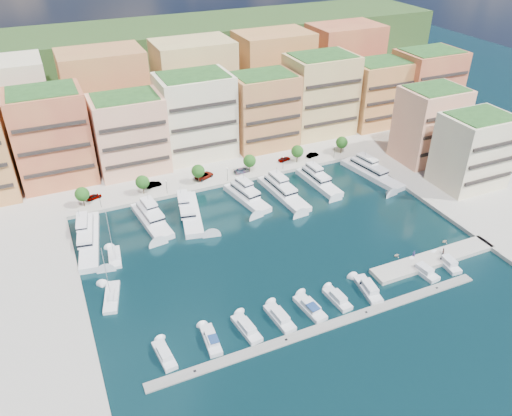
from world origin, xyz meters
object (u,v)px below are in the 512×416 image
object	(u,v)px
cruiser_0	(165,355)
sailboat_1	(112,298)
tree_0	(82,194)
tree_1	(142,182)
sailboat_2	(115,258)
lamppost_0	(100,198)
person_1	(443,251)
lamppost_3	(283,161)
lamppost_4	(335,150)
car_1	(153,184)
car_4	(284,159)
tree_5	(342,142)
tree_4	(297,151)
lamppost_1	(166,184)
cruiser_5	(337,299)
cruiser_6	(368,289)
tender_1	(397,255)
cruiser_1	(211,340)
yacht_0	(89,237)
cruiser_8	(423,271)
yacht_2	(190,211)
car_0	(94,197)
tender_3	(445,241)
yacht_3	(246,195)
tree_3	(250,161)
cruiser_9	(447,263)
cruiser_4	(310,308)
cruiser_2	(247,329)
car_5	(313,155)
cruiser_3	(280,318)
yacht_1	(151,218)
yacht_5	(317,180)
car_3	(242,170)
tree_2	(198,171)
lamppost_2	(227,172)
car_2	(204,176)
yacht_4	(282,191)

from	to	relation	value
cruiser_0	sailboat_1	bearing A→B (deg)	106.67
tree_0	cruiser_0	size ratio (longest dim) A/B	0.74
tree_1	sailboat_2	distance (m)	28.43
lamppost_0	person_1	distance (m)	86.70
lamppost_3	lamppost_4	size ratio (longest dim) A/B	1.00
car_1	car_4	size ratio (longest dim) A/B	1.11
tree_5	tree_4	bearing A→B (deg)	180.00
lamppost_1	cruiser_5	xyz separation A→B (m)	(20.63, -55.78, -3.28)
cruiser_6	tender_1	distance (m)	14.97
cruiser_5	cruiser_1	bearing A→B (deg)	-179.95
yacht_0	cruiser_8	world-z (taller)	yacht_0
yacht_2	car_0	size ratio (longest dim) A/B	5.14
cruiser_5	cruiser_8	distance (m)	22.23
tender_3	car_1	distance (m)	79.06
yacht_3	yacht_2	bearing A→B (deg)	-175.08
lamppost_4	car_4	bearing A→B (deg)	162.50
tree_3	cruiser_9	distance (m)	62.88
lamppost_0	cruiser_4	xyz separation A→B (m)	(32.17, -55.81, -3.26)
yacht_0	cruiser_2	distance (m)	48.68
car_5	car_1	bearing A→B (deg)	77.31
cruiser_1	sailboat_2	size ratio (longest dim) A/B	0.60
car_5	yacht_3	bearing A→B (deg)	104.67
lamppost_1	cruiser_3	world-z (taller)	lamppost_1
cruiser_2	tree_0	bearing A→B (deg)	110.95
yacht_1	car_0	xyz separation A→B (m)	(-11.77, 16.05, 0.61)
cruiser_5	sailboat_1	size ratio (longest dim) A/B	0.57
cruiser_2	cruiser_9	distance (m)	49.49
car_1	person_1	world-z (taller)	person_1
lamppost_1	yacht_3	distance (m)	22.08
yacht_1	tree_3	bearing A→B (deg)	21.53
yacht_2	yacht_5	xyz separation A→B (m)	(39.18, 1.10, 0.00)
cruiser_2	yacht_5	bearing A→B (deg)	47.32
cruiser_4	cruiser_8	xyz separation A→B (m)	(28.69, 0.03, -0.02)
cruiser_0	sailboat_2	bearing A→B (deg)	94.90
lamppost_1	car_5	size ratio (longest dim) A/B	1.00
car_3	tree_2	bearing A→B (deg)	86.00
lamppost_2	cruiser_8	xyz separation A→B (m)	(24.86, -55.78, -3.28)
cruiser_5	cruiser_6	size ratio (longest dim) A/B	0.82
car_2	tree_0	bearing A→B (deg)	70.67
cruiser_3	car_1	xyz separation A→B (m)	(-9.86, 60.99, 1.20)
tree_3	car_0	size ratio (longest dim) A/B	1.38
yacht_5	car_4	xyz separation A→B (m)	(-3.12, 15.32, 0.48)
yacht_0	tree_5	bearing A→B (deg)	10.73
tender_3	car_4	distance (m)	55.96
cruiser_9	tender_3	bearing A→B (deg)	51.83
sailboat_1	car_1	size ratio (longest dim) A/B	2.93
yacht_3	cruiser_2	distance (m)	49.45
lamppost_4	tender_1	world-z (taller)	lamppost_4
lamppost_2	tree_3	bearing A→B (deg)	16.04
yacht_4	cruiser_1	xyz separation A→B (m)	(-36.68, -43.71, -0.52)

